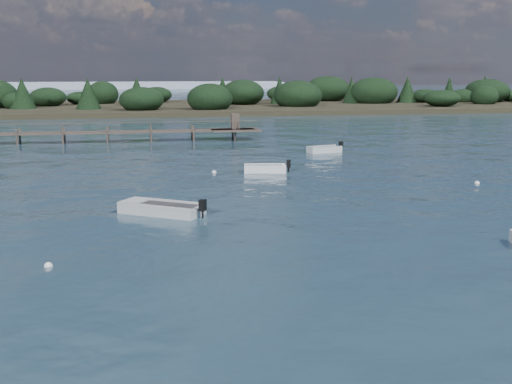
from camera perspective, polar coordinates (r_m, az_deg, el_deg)
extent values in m
plane|color=#172A37|center=(78.34, -6.14, 5.53)|extent=(400.00, 400.00, 0.00)
cube|color=#ACB1B3|center=(56.70, 6.08, 3.61)|extent=(3.15, 1.84, 0.69)
cube|color=#ACB1B3|center=(56.10, 5.09, 3.97)|extent=(0.94, 1.20, 0.14)
cube|color=#29292C|center=(56.78, 6.29, 3.95)|extent=(2.18, 1.39, 0.12)
cube|color=#ACB1B3|center=(56.20, 6.36, 3.95)|extent=(2.91, 0.80, 0.14)
cube|color=#ACB1B3|center=(57.11, 5.82, 4.08)|extent=(2.91, 0.80, 0.14)
cube|color=black|center=(57.51, 7.56, 4.20)|extent=(0.35, 0.39, 0.54)
cylinder|color=black|center=(57.56, 7.55, 3.73)|extent=(0.12, 0.12, 0.54)
cube|color=silver|center=(45.55, 0.80, 1.89)|extent=(3.09, 1.66, 0.68)
cube|color=silver|center=(45.47, -0.60, 2.39)|extent=(0.87, 1.16, 0.14)
cube|color=#29292C|center=(45.51, 1.10, 2.29)|extent=(2.13, 1.27, 0.12)
cube|color=silver|center=(44.97, 0.82, 2.29)|extent=(2.91, 0.62, 0.14)
cube|color=silver|center=(46.01, 0.78, 2.49)|extent=(2.91, 0.62, 0.14)
cube|color=black|center=(45.55, 2.92, 2.54)|extent=(0.33, 0.37, 0.54)
cylinder|color=black|center=(45.62, 2.91, 1.95)|extent=(0.11, 0.11, 0.54)
cube|color=#ACB1B3|center=(32.81, -8.39, -1.76)|extent=(4.43, 3.74, 0.71)
cube|color=#ACB1B3|center=(33.59, -10.76, -0.81)|extent=(1.67, 1.78, 0.14)
cube|color=#29292C|center=(32.57, -7.89, -1.24)|extent=(3.12, 2.70, 0.12)
cube|color=#ACB1B3|center=(32.11, -9.11, -1.30)|extent=(3.59, 2.50, 0.14)
cube|color=#ACB1B3|center=(33.35, -7.73, -0.80)|extent=(3.59, 2.50, 0.14)
cube|color=black|center=(31.54, -4.78, -1.19)|extent=(0.43, 0.44, 0.56)
cylinder|color=black|center=(31.65, -4.76, -2.05)|extent=(0.14, 0.14, 0.56)
sphere|color=white|center=(25.20, -17.98, -6.30)|extent=(0.32, 0.32, 0.32)
sphere|color=white|center=(45.52, -3.75, 1.74)|extent=(0.32, 0.32, 0.32)
sphere|color=white|center=(43.51, 19.06, 0.74)|extent=(0.32, 0.32, 0.32)
cube|color=#463B33|center=(66.85, -1.86, 5.54)|extent=(5.00, 3.20, 0.18)
cube|color=#463B33|center=(66.77, -1.87, 6.31)|extent=(0.80, 0.80, 1.60)
cylinder|color=#463B33|center=(66.19, -20.48, 4.28)|extent=(0.20, 0.20, 2.20)
cylinder|color=#463B33|center=(67.87, -20.24, 4.45)|extent=(0.20, 0.20, 2.20)
cylinder|color=#463B33|center=(65.61, -16.79, 4.46)|extent=(0.20, 0.20, 2.20)
cylinder|color=#463B33|center=(67.30, -16.65, 4.61)|extent=(0.20, 0.20, 2.20)
cylinder|color=#463B33|center=(65.30, -13.06, 4.61)|extent=(0.20, 0.20, 2.20)
cylinder|color=#463B33|center=(67.00, -13.01, 4.76)|extent=(0.20, 0.20, 2.20)
cylinder|color=#463B33|center=(65.27, -9.30, 4.74)|extent=(0.20, 0.20, 2.20)
cylinder|color=#463B33|center=(66.97, -9.35, 4.90)|extent=(0.20, 0.20, 2.20)
cylinder|color=#463B33|center=(65.52, -5.56, 4.86)|extent=(0.20, 0.20, 2.20)
cylinder|color=#463B33|center=(67.22, -5.70, 5.01)|extent=(0.20, 0.20, 2.20)
cylinder|color=#463B33|center=(66.05, -1.86, 4.95)|extent=(0.20, 0.20, 2.20)
cylinder|color=#463B33|center=(67.73, -2.09, 5.10)|extent=(0.20, 0.20, 2.20)
cube|color=black|center=(122.07, 4.12, 7.46)|extent=(190.00, 40.00, 1.60)
ellipsoid|color=black|center=(121.94, 4.14, 8.78)|extent=(180.50, 36.00, 4.40)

